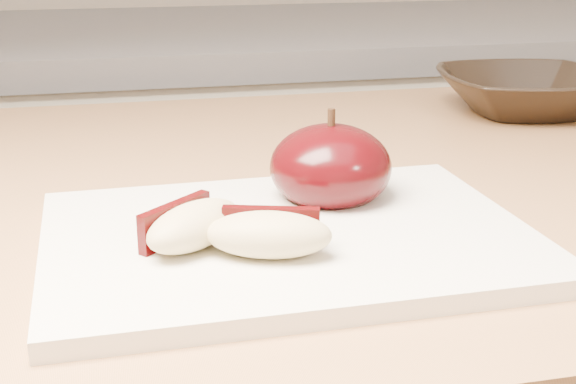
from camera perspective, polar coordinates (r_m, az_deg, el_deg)
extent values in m
cube|color=silver|center=(1.46, -5.25, -7.68)|extent=(2.40, 0.60, 0.90)
cube|color=slate|center=(1.32, -5.86, 10.91)|extent=(2.40, 0.62, 0.04)
cube|color=#AD764B|center=(0.66, 2.35, -0.46)|extent=(1.64, 0.64, 0.04)
cube|color=silver|center=(0.51, 0.00, -3.33)|extent=(0.30, 0.23, 0.01)
ellipsoid|color=black|center=(0.56, 3.04, 1.79)|extent=(0.09, 0.09, 0.06)
cylinder|color=black|center=(0.55, 3.11, 5.29)|extent=(0.01, 0.01, 0.01)
ellipsoid|color=#CAB480|center=(0.48, -6.65, -2.38)|extent=(0.08, 0.08, 0.03)
cube|color=black|center=(0.49, -8.03, -2.12)|extent=(0.05, 0.04, 0.02)
ellipsoid|color=#CAB480|center=(0.46, -1.39, -3.05)|extent=(0.08, 0.06, 0.03)
cube|color=black|center=(0.47, -1.22, -2.48)|extent=(0.06, 0.02, 0.02)
imported|color=black|center=(0.90, 16.55, 6.81)|extent=(0.20, 0.20, 0.04)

